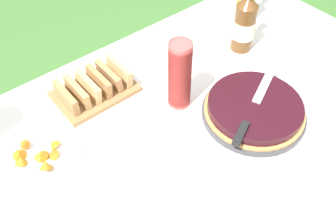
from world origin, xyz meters
TOP-DOWN VIEW (x-y plane):
  - garden_table at (0.00, 0.00)m, footprint 1.82×1.10m
  - tablecloth at (0.00, 0.00)m, footprint 1.83×1.11m
  - berry_tart at (0.24, -0.04)m, footprint 0.32×0.32m
  - serving_knife at (0.22, -0.05)m, footprint 0.35×0.17m
  - cup_stack at (0.10, 0.15)m, footprint 0.07×0.07m
  - cider_bottle_amber at (0.47, 0.23)m, footprint 0.08×0.08m
  - snack_plate_right at (-0.35, 0.23)m, footprint 0.23×0.23m
  - bread_board at (-0.09, 0.36)m, footprint 0.26×0.18m

SIDE VIEW (x-z plane):
  - garden_table at x=0.00m, z-range 0.30..1.01m
  - tablecloth at x=0.00m, z-range 0.65..0.75m
  - snack_plate_right at x=-0.35m, z-range 0.70..0.75m
  - berry_tart at x=0.24m, z-range 0.71..0.77m
  - bread_board at x=-0.09m, z-range 0.70..0.78m
  - serving_knife at x=0.22m, z-range 0.77..0.78m
  - cider_bottle_amber at x=0.47m, z-range 0.67..0.97m
  - cup_stack at x=0.10m, z-range 0.71..0.95m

